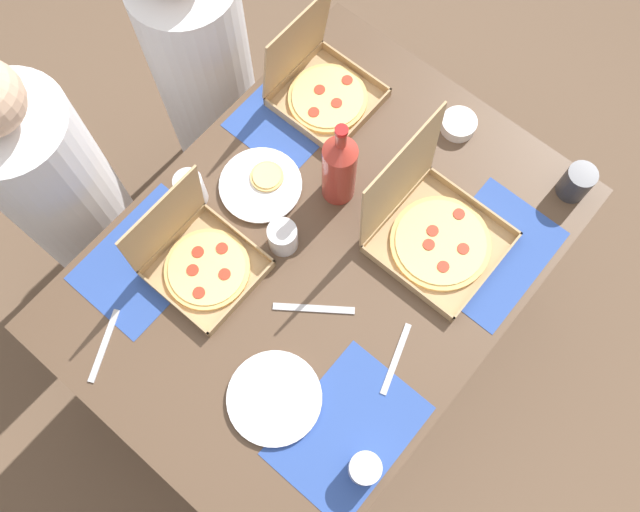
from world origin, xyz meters
name	(u,v)px	position (x,y,z in m)	size (l,w,h in m)	color
ground_plane	(320,325)	(0.00, 0.00, 0.00)	(6.00, 6.00, 0.00)	brown
dining_table	(320,270)	(0.00, 0.00, 0.65)	(1.33, 0.98, 0.77)	#3F3328
placemat_near_left	(348,431)	(-0.30, -0.34, 0.77)	(0.36, 0.26, 0.00)	#2D4C9E
placemat_near_right	(491,253)	(0.30, -0.34, 0.77)	(0.36, 0.26, 0.00)	#2D4C9E
placemat_far_left	(148,259)	(-0.30, 0.34, 0.77)	(0.36, 0.26, 0.00)	#2D4C9E
placemat_far_right	(297,109)	(0.30, 0.34, 0.77)	(0.36, 0.26, 0.00)	#2D4C9E
pizza_box_center	(432,229)	(0.23, -0.19, 0.82)	(0.30, 0.32, 0.34)	tan
pizza_box_corner_left	(198,259)	(-0.22, 0.22, 0.81)	(0.25, 0.26, 0.29)	tan
pizza_box_edge_far	(321,87)	(0.38, 0.31, 0.81)	(0.26, 0.26, 0.29)	tan
plate_far_left	(274,398)	(-0.36, -0.15, 0.77)	(0.23, 0.23, 0.02)	white
plate_near_left	(261,185)	(0.05, 0.25, 0.78)	(0.23, 0.23, 0.03)	white
soda_bottle	(339,168)	(0.18, 0.09, 0.90)	(0.09, 0.09, 0.32)	#B2382D
cup_clear_left	(283,237)	(-0.03, 0.10, 0.81)	(0.08, 0.08, 0.09)	silver
cup_red	(365,469)	(-0.34, -0.42, 0.81)	(0.08, 0.08, 0.09)	silver
cup_spare	(577,182)	(0.59, -0.40, 0.82)	(0.08, 0.08, 0.10)	#333338
cup_dark	(191,189)	(-0.09, 0.37, 0.82)	(0.08, 0.08, 0.11)	silver
condiment_bowl	(459,124)	(0.55, -0.05, 0.78)	(0.10, 0.10, 0.04)	white
fork_by_far_right	(104,345)	(-0.53, 0.26, 0.77)	(0.19, 0.02, 0.01)	#B7B7BC
knife_by_far_left	(314,309)	(-0.12, -0.08, 0.77)	(0.21, 0.02, 0.01)	#B7B7BC
fork_by_near_left	(396,359)	(-0.09, -0.32, 0.77)	(0.19, 0.02, 0.01)	#B7B7BC
diner_left_seat	(71,202)	(-0.30, 0.75, 0.55)	(0.32, 0.32, 1.21)	white
diner_right_seat	(206,80)	(0.30, 0.75, 0.52)	(0.32, 0.32, 1.17)	white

